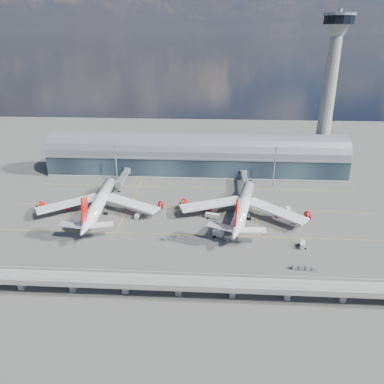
# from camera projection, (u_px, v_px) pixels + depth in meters

# --- Properties ---
(ground) EXTENTS (500.00, 500.00, 0.00)m
(ground) POSITION_uv_depth(u_px,v_px,m) (188.00, 225.00, 190.19)
(ground) COLOR #474744
(ground) RESTS_ON ground
(taxi_lines) EXTENTS (200.00, 80.12, 0.01)m
(taxi_lines) POSITION_uv_depth(u_px,v_px,m) (191.00, 206.00, 210.46)
(taxi_lines) COLOR gold
(taxi_lines) RESTS_ON ground
(terminal) EXTENTS (200.00, 30.00, 28.00)m
(terminal) POSITION_uv_depth(u_px,v_px,m) (196.00, 157.00, 257.23)
(terminal) COLOR #212C37
(terminal) RESTS_ON ground
(control_tower) EXTENTS (19.00, 19.00, 103.00)m
(control_tower) POSITION_uv_depth(u_px,v_px,m) (328.00, 97.00, 241.29)
(control_tower) COLOR gray
(control_tower) RESTS_ON ground
(guideway) EXTENTS (220.00, 8.50, 7.20)m
(guideway) POSITION_uv_depth(u_px,v_px,m) (178.00, 283.00, 137.66)
(guideway) COLOR gray
(guideway) RESTS_ON ground
(floodlight_mast_left) EXTENTS (3.00, 0.70, 25.70)m
(floodlight_mast_left) POSITION_uv_depth(u_px,v_px,m) (116.00, 163.00, 237.97)
(floodlight_mast_left) COLOR gray
(floodlight_mast_left) RESTS_ON ground
(floodlight_mast_right) EXTENTS (3.00, 0.70, 25.70)m
(floodlight_mast_right) POSITION_uv_depth(u_px,v_px,m) (275.00, 166.00, 232.53)
(floodlight_mast_right) COLOR gray
(floodlight_mast_right) RESTS_ON ground
(airliner_left) EXTENTS (68.81, 72.30, 22.02)m
(airliner_left) POSITION_uv_depth(u_px,v_px,m) (99.00, 202.00, 200.22)
(airliner_left) COLOR white
(airliner_left) RESTS_ON ground
(airliner_right) EXTENTS (69.20, 72.40, 23.06)m
(airliner_right) POSITION_uv_depth(u_px,v_px,m) (243.00, 207.00, 196.27)
(airliner_right) COLOR white
(airliner_right) RESTS_ON ground
(jet_bridge_left) EXTENTS (4.40, 28.00, 7.25)m
(jet_bridge_left) POSITION_uv_depth(u_px,v_px,m) (124.00, 176.00, 239.33)
(jet_bridge_left) COLOR gray
(jet_bridge_left) RESTS_ON ground
(jet_bridge_right) EXTENTS (4.40, 32.00, 7.25)m
(jet_bridge_right) POSITION_uv_depth(u_px,v_px,m) (245.00, 180.00, 233.35)
(jet_bridge_right) COLOR gray
(jet_bridge_right) RESTS_ON ground
(service_truck_0) EXTENTS (3.01, 6.53, 2.60)m
(service_truck_0) POSITION_uv_depth(u_px,v_px,m) (138.00, 215.00, 197.39)
(service_truck_0) COLOR silver
(service_truck_0) RESTS_ON ground
(service_truck_1) EXTENTS (5.53, 4.15, 2.92)m
(service_truck_1) POSITION_uv_depth(u_px,v_px,m) (218.00, 234.00, 178.89)
(service_truck_1) COLOR silver
(service_truck_1) RESTS_ON ground
(service_truck_2) EXTENTS (7.61, 4.01, 2.65)m
(service_truck_2) POSITION_uv_depth(u_px,v_px,m) (212.00, 216.00, 196.64)
(service_truck_2) COLOR silver
(service_truck_2) RESTS_ON ground
(service_truck_3) EXTENTS (3.30, 5.58, 2.53)m
(service_truck_3) POSITION_uv_depth(u_px,v_px,m) (303.00, 245.00, 169.99)
(service_truck_3) COLOR silver
(service_truck_3) RESTS_ON ground
(service_truck_4) EXTENTS (2.43, 4.81, 2.78)m
(service_truck_4) POSITION_uv_depth(u_px,v_px,m) (288.00, 210.00, 202.53)
(service_truck_4) COLOR silver
(service_truck_4) RESTS_ON ground
(service_truck_5) EXTENTS (7.24, 5.70, 3.31)m
(service_truck_5) POSITION_uv_depth(u_px,v_px,m) (212.00, 208.00, 204.75)
(service_truck_5) COLOR silver
(service_truck_5) RESTS_ON ground
(cargo_train_0) EXTENTS (6.78, 3.52, 1.50)m
(cargo_train_0) POSITION_uv_depth(u_px,v_px,m) (169.00, 238.00, 176.62)
(cargo_train_0) COLOR gray
(cargo_train_0) RESTS_ON ground
(cargo_train_1) EXTENTS (10.42, 2.55, 1.72)m
(cargo_train_1) POSITION_uv_depth(u_px,v_px,m) (305.00, 268.00, 154.01)
(cargo_train_1) COLOR gray
(cargo_train_1) RESTS_ON ground
(cargo_train_2) EXTENTS (7.20, 2.91, 1.58)m
(cargo_train_2) POSITION_uv_depth(u_px,v_px,m) (231.00, 238.00, 176.44)
(cargo_train_2) COLOR gray
(cargo_train_2) RESTS_ON ground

